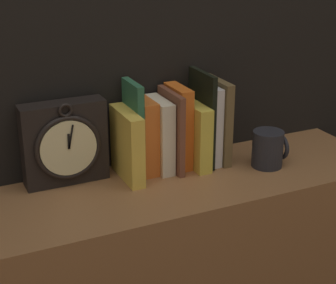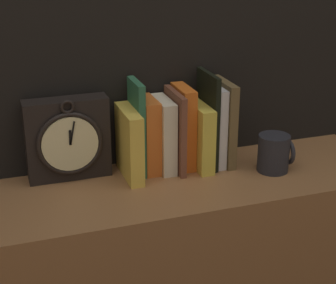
{
  "view_description": "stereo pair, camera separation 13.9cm",
  "coord_description": "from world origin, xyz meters",
  "px_view_note": "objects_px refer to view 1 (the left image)",
  "views": [
    {
      "loc": [
        -0.55,
        -1.17,
        1.36
      ],
      "look_at": [
        0.0,
        0.0,
        0.84
      ],
      "focal_mm": 60.0,
      "sensor_mm": 36.0,
      "label": 1
    },
    {
      "loc": [
        -0.42,
        -1.22,
        1.36
      ],
      "look_at": [
        0.0,
        0.0,
        0.84
      ],
      "focal_mm": 60.0,
      "sensor_mm": 36.0,
      "label": 2
    }
  ],
  "objects_px": {
    "book_slot6_yellow": "(194,135)",
    "book_slot8_white": "(208,123)",
    "book_slot9_brown": "(217,120)",
    "mug": "(269,149)",
    "clock": "(65,143)",
    "book_slot2_orange": "(145,136)",
    "book_slot3_cream": "(159,135)",
    "book_slot4_brown": "(171,131)",
    "book_slot1_green": "(134,129)",
    "book_slot7_black": "(202,118)",
    "book_slot5_orange": "(178,127)",
    "book_slot0_yellow": "(127,145)"
  },
  "relations": [
    {
      "from": "book_slot1_green",
      "to": "book_slot0_yellow",
      "type": "bearing_deg",
      "value": -140.34
    },
    {
      "from": "mug",
      "to": "book_slot1_green",
      "type": "bearing_deg",
      "value": 161.99
    },
    {
      "from": "book_slot5_orange",
      "to": "mug",
      "type": "distance_m",
      "value": 0.25
    },
    {
      "from": "book_slot9_brown",
      "to": "book_slot6_yellow",
      "type": "bearing_deg",
      "value": -175.12
    },
    {
      "from": "book_slot0_yellow",
      "to": "book_slot3_cream",
      "type": "distance_m",
      "value": 0.1
    },
    {
      "from": "book_slot1_green",
      "to": "book_slot2_orange",
      "type": "xyz_separation_m",
      "value": [
        0.03,
        0.0,
        -0.03
      ]
    },
    {
      "from": "clock",
      "to": "mug",
      "type": "distance_m",
      "value": 0.55
    },
    {
      "from": "book_slot1_green",
      "to": "book_slot9_brown",
      "type": "height_order",
      "value": "book_slot1_green"
    },
    {
      "from": "book_slot7_black",
      "to": "mug",
      "type": "xyz_separation_m",
      "value": [
        0.15,
        -0.1,
        -0.08
      ]
    },
    {
      "from": "clock",
      "to": "book_slot1_green",
      "type": "distance_m",
      "value": 0.18
    },
    {
      "from": "book_slot9_brown",
      "to": "mug",
      "type": "height_order",
      "value": "book_slot9_brown"
    },
    {
      "from": "book_slot4_brown",
      "to": "book_slot7_black",
      "type": "height_order",
      "value": "book_slot7_black"
    },
    {
      "from": "book_slot1_green",
      "to": "book_slot2_orange",
      "type": "bearing_deg",
      "value": 0.67
    },
    {
      "from": "book_slot8_white",
      "to": "mug",
      "type": "relative_size",
      "value": 2.18
    },
    {
      "from": "book_slot2_orange",
      "to": "book_slot7_black",
      "type": "height_order",
      "value": "book_slot7_black"
    },
    {
      "from": "book_slot3_cream",
      "to": "book_slot7_black",
      "type": "distance_m",
      "value": 0.13
    },
    {
      "from": "clock",
      "to": "book_slot2_orange",
      "type": "xyz_separation_m",
      "value": [
        0.21,
        -0.02,
        -0.01
      ]
    },
    {
      "from": "mug",
      "to": "book_slot5_orange",
      "type": "bearing_deg",
      "value": 152.95
    },
    {
      "from": "book_slot3_cream",
      "to": "book_slot5_orange",
      "type": "xyz_separation_m",
      "value": [
        0.06,
        0.0,
        0.01
      ]
    },
    {
      "from": "book_slot2_orange",
      "to": "mug",
      "type": "distance_m",
      "value": 0.34
    },
    {
      "from": "book_slot1_green",
      "to": "book_slot6_yellow",
      "type": "height_order",
      "value": "book_slot1_green"
    },
    {
      "from": "book_slot2_orange",
      "to": "book_slot8_white",
      "type": "xyz_separation_m",
      "value": [
        0.19,
        -0.01,
        0.01
      ]
    },
    {
      "from": "clock",
      "to": "book_slot4_brown",
      "type": "distance_m",
      "value": 0.28
    },
    {
      "from": "book_slot4_brown",
      "to": "mug",
      "type": "bearing_deg",
      "value": -21.64
    },
    {
      "from": "book_slot3_cream",
      "to": "book_slot4_brown",
      "type": "xyz_separation_m",
      "value": [
        0.03,
        -0.01,
        0.01
      ]
    },
    {
      "from": "book_slot9_brown",
      "to": "mug",
      "type": "bearing_deg",
      "value": -43.13
    },
    {
      "from": "book_slot6_yellow",
      "to": "book_slot8_white",
      "type": "bearing_deg",
      "value": 12.08
    },
    {
      "from": "book_slot3_cream",
      "to": "book_slot4_brown",
      "type": "distance_m",
      "value": 0.03
    },
    {
      "from": "book_slot2_orange",
      "to": "book_slot6_yellow",
      "type": "distance_m",
      "value": 0.14
    },
    {
      "from": "book_slot1_green",
      "to": "book_slot3_cream",
      "type": "xyz_separation_m",
      "value": [
        0.07,
        -0.01,
        -0.03
      ]
    },
    {
      "from": "book_slot3_cream",
      "to": "book_slot5_orange",
      "type": "height_order",
      "value": "book_slot5_orange"
    },
    {
      "from": "book_slot4_brown",
      "to": "book_slot1_green",
      "type": "bearing_deg",
      "value": 171.52
    },
    {
      "from": "clock",
      "to": "book_slot7_black",
      "type": "distance_m",
      "value": 0.37
    },
    {
      "from": "book_slot0_yellow",
      "to": "book_slot5_orange",
      "type": "bearing_deg",
      "value": 7.83
    },
    {
      "from": "book_slot1_green",
      "to": "book_slot4_brown",
      "type": "bearing_deg",
      "value": -8.48
    },
    {
      "from": "clock",
      "to": "book_slot0_yellow",
      "type": "bearing_deg",
      "value": -15.69
    },
    {
      "from": "book_slot6_yellow",
      "to": "mug",
      "type": "relative_size",
      "value": 1.76
    },
    {
      "from": "book_slot4_brown",
      "to": "book_slot7_black",
      "type": "relative_size",
      "value": 0.84
    },
    {
      "from": "book_slot0_yellow",
      "to": "book_slot6_yellow",
      "type": "xyz_separation_m",
      "value": [
        0.19,
        0.0,
        -0.0
      ]
    },
    {
      "from": "book_slot2_orange",
      "to": "book_slot4_brown",
      "type": "distance_m",
      "value": 0.07
    },
    {
      "from": "book_slot3_cream",
      "to": "mug",
      "type": "height_order",
      "value": "book_slot3_cream"
    },
    {
      "from": "clock",
      "to": "mug",
      "type": "xyz_separation_m",
      "value": [
        0.53,
        -0.13,
        -0.06
      ]
    },
    {
      "from": "book_slot1_green",
      "to": "book_slot4_brown",
      "type": "height_order",
      "value": "book_slot1_green"
    },
    {
      "from": "book_slot5_orange",
      "to": "book_slot6_yellow",
      "type": "bearing_deg",
      "value": -25.76
    },
    {
      "from": "book_slot1_green",
      "to": "book_slot3_cream",
      "type": "distance_m",
      "value": 0.08
    },
    {
      "from": "clock",
      "to": "book_slot7_black",
      "type": "bearing_deg",
      "value": -4.87
    },
    {
      "from": "book_slot1_green",
      "to": "book_slot5_orange",
      "type": "xyz_separation_m",
      "value": [
        0.13,
        -0.0,
        -0.01
      ]
    },
    {
      "from": "book_slot4_brown",
      "to": "book_slot5_orange",
      "type": "distance_m",
      "value": 0.03
    },
    {
      "from": "book_slot1_green",
      "to": "book_slot8_white",
      "type": "distance_m",
      "value": 0.22
    },
    {
      "from": "book_slot2_orange",
      "to": "book_slot4_brown",
      "type": "relative_size",
      "value": 0.92
    }
  ]
}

